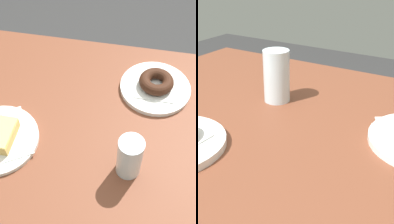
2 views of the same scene
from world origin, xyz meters
TOP-DOWN VIEW (x-y plane):
  - ground_plane at (0.00, 0.00)m, footprint 6.00×6.00m
  - table at (0.00, 0.00)m, footprint 1.11×0.79m
  - plate_chocolate_ring at (-0.15, -0.21)m, footprint 0.22×0.22m
  - napkin_chocolate_ring at (-0.15, -0.21)m, footprint 0.12×0.12m
  - donut_chocolate_ring at (-0.15, -0.21)m, footprint 0.11×0.11m
  - water_glass at (-0.10, 0.08)m, footprint 0.06×0.06m

SIDE VIEW (x-z plane):
  - ground_plane at x=0.00m, z-range 0.00..0.00m
  - table at x=0.00m, z-range 0.29..1.01m
  - plate_chocolate_ring at x=-0.15m, z-range 0.72..0.74m
  - napkin_chocolate_ring at x=-0.15m, z-range 0.74..0.74m
  - donut_chocolate_ring at x=-0.15m, z-range 0.74..0.77m
  - water_glass at x=-0.10m, z-range 0.72..0.85m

